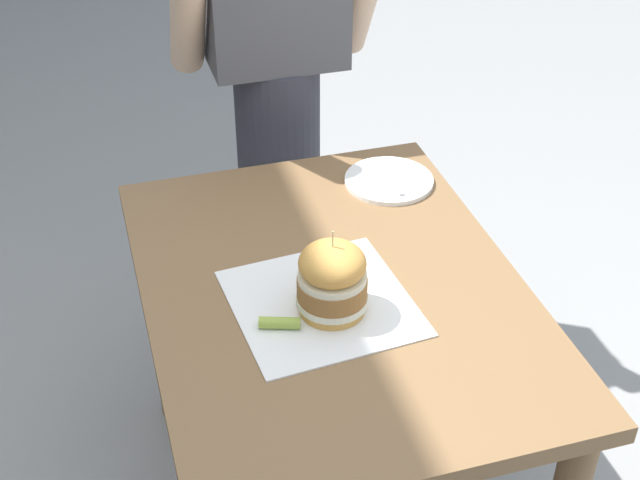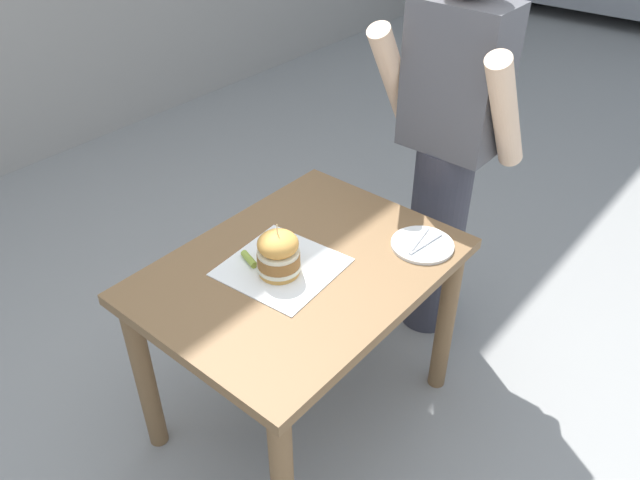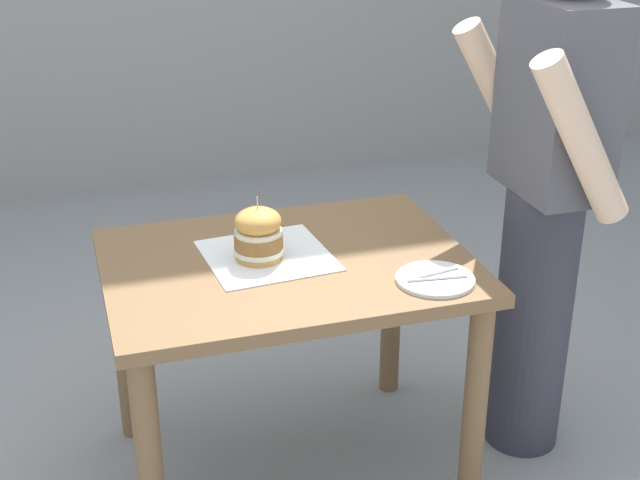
# 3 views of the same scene
# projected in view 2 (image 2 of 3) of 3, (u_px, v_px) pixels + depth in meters

# --- Properties ---
(ground_plane) EXTENTS (80.00, 80.00, 0.00)m
(ground_plane) POSITION_uv_depth(u_px,v_px,m) (304.00, 409.00, 2.53)
(ground_plane) COLOR gray
(patio_table) EXTENTS (0.79, 1.06, 0.74)m
(patio_table) POSITION_uv_depth(u_px,v_px,m) (302.00, 294.00, 2.17)
(patio_table) COLOR brown
(patio_table) RESTS_ON ground
(serving_paper) EXTENTS (0.38, 0.38, 0.00)m
(serving_paper) POSITION_uv_depth(u_px,v_px,m) (282.00, 267.00, 2.08)
(serving_paper) COLOR white
(serving_paper) RESTS_ON patio_table
(sandwich) EXTENTS (0.15, 0.15, 0.19)m
(sandwich) POSITION_uv_depth(u_px,v_px,m) (278.00, 254.00, 2.01)
(sandwich) COLOR gold
(sandwich) RESTS_ON serving_paper
(pickle_spear) EXTENTS (0.08, 0.05, 0.02)m
(pickle_spear) POSITION_uv_depth(u_px,v_px,m) (249.00, 259.00, 2.09)
(pickle_spear) COLOR #8EA83D
(pickle_spear) RESTS_ON serving_paper
(side_plate_with_forks) EXTENTS (0.22, 0.22, 0.02)m
(side_plate_with_forks) POSITION_uv_depth(u_px,v_px,m) (422.00, 245.00, 2.18)
(side_plate_with_forks) COLOR white
(side_plate_with_forks) RESTS_ON patio_table
(diner_across_table) EXTENTS (0.55, 0.35, 1.69)m
(diner_across_table) POSITION_uv_depth(u_px,v_px,m) (447.00, 150.00, 2.45)
(diner_across_table) COLOR #33333D
(diner_across_table) RESTS_ON ground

